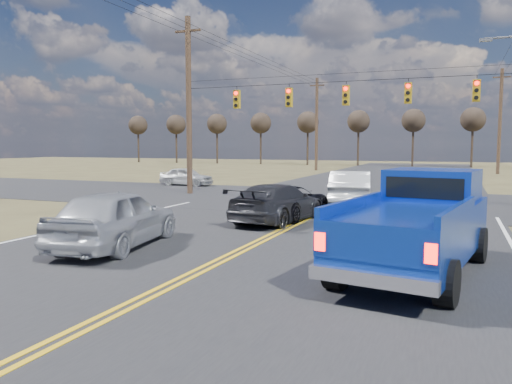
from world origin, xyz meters
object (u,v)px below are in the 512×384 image
at_px(pickup_truck, 418,224).
at_px(black_suv, 288,201).
at_px(white_car_queue, 350,189).
at_px(cross_car_west, 186,176).
at_px(dgrey_car_queue, 278,203).
at_px(silver_suv, 116,218).

distance_m(pickup_truck, black_suv, 8.82).
xyz_separation_m(white_car_queue, cross_car_west, (-12.85, 7.42, -0.18)).
height_order(black_suv, cross_car_west, cross_car_west).
bearing_deg(pickup_truck, dgrey_car_queue, 142.11).
height_order(black_suv, dgrey_car_queue, dgrey_car_queue).
relative_size(pickup_truck, white_car_queue, 1.26).
bearing_deg(black_suv, cross_car_west, -40.15).
height_order(dgrey_car_queue, cross_car_west, dgrey_car_queue).
relative_size(pickup_truck, silver_suv, 1.29).
xyz_separation_m(pickup_truck, dgrey_car_queue, (-5.31, 5.77, -0.38)).
xyz_separation_m(black_suv, white_car_queue, (1.60, 4.24, 0.19)).
bearing_deg(silver_suv, dgrey_car_queue, -122.90).
bearing_deg(white_car_queue, black_suv, 59.78).
xyz_separation_m(silver_suv, white_car_queue, (4.24, 11.50, -0.01)).
height_order(silver_suv, black_suv, silver_suv).
xyz_separation_m(black_suv, cross_car_west, (-11.25, 11.66, 0.01)).
height_order(silver_suv, cross_car_west, silver_suv).
relative_size(black_suv, dgrey_car_queue, 0.93).
height_order(silver_suv, white_car_queue, silver_suv).
relative_size(pickup_truck, cross_car_west, 1.67).
bearing_deg(white_car_queue, dgrey_car_queue, 64.22).
relative_size(silver_suv, dgrey_car_queue, 1.00).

